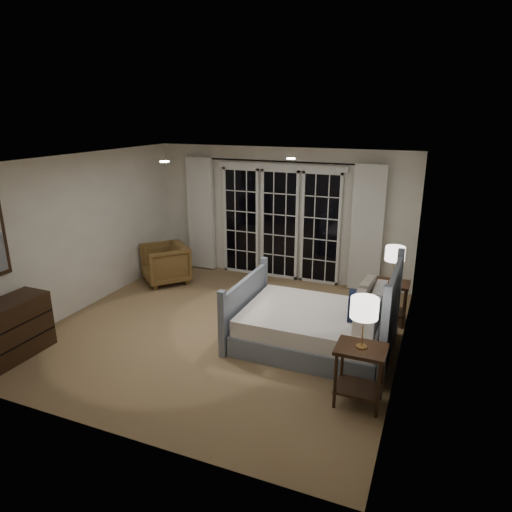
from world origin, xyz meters
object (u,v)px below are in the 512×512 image
at_px(bed, 318,325).
at_px(lamp_right, 395,254).
at_px(nightstand_left, 360,367).
at_px(nightstand_right, 391,296).
at_px(lamp_left, 364,309).
at_px(armchair, 165,264).
at_px(dresser, 7,331).

xyz_separation_m(bed, lamp_right, (0.83, 1.16, 0.79)).
relative_size(bed, nightstand_left, 3.00).
height_order(nightstand_right, lamp_left, lamp_left).
relative_size(lamp_right, armchair, 0.69).
bearing_deg(lamp_right, nightstand_right, -153.43).
bearing_deg(lamp_right, dresser, -146.17).
height_order(nightstand_right, armchair, armchair).
relative_size(lamp_left, lamp_right, 1.02).
relative_size(bed, nightstand_right, 3.18).
xyz_separation_m(armchair, dresser, (-0.33, -3.19, 0.02)).
bearing_deg(nightstand_left, lamp_left, -90.00).
xyz_separation_m(nightstand_left, armchair, (-4.08, 2.45, -0.10)).
height_order(lamp_left, dresser, lamp_left).
bearing_deg(lamp_left, armchair, 149.02).
height_order(bed, lamp_left, lamp_left).
relative_size(nightstand_left, lamp_left, 1.23).
bearing_deg(dresser, lamp_right, 33.83).
relative_size(bed, lamp_left, 3.67).
height_order(lamp_left, lamp_right, lamp_left).
relative_size(nightstand_left, lamp_right, 1.25).
relative_size(nightstand_right, lamp_left, 1.15).
relative_size(bed, armchair, 2.60).
xyz_separation_m(lamp_left, armchair, (-4.08, 2.45, -0.79)).
distance_m(bed, nightstand_left, 1.35).
xyz_separation_m(bed, nightstand_left, (0.76, -1.11, 0.15)).
bearing_deg(lamp_left, nightstand_left, 90.00).
bearing_deg(bed, lamp_right, 54.29).
bearing_deg(lamp_right, armchair, 177.41).
distance_m(lamp_left, armchair, 4.82).
xyz_separation_m(nightstand_left, nightstand_right, (0.07, 2.26, -0.03)).
xyz_separation_m(nightstand_right, armchair, (-4.15, 0.19, -0.07)).
bearing_deg(nightstand_right, lamp_left, -91.86).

